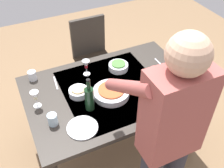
{
  "coord_description": "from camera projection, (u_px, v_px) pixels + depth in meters",
  "views": [
    {
      "loc": [
        0.72,
        1.53,
        2.26
      ],
      "look_at": [
        0.0,
        0.0,
        0.8
      ],
      "focal_mm": 42.66,
      "sensor_mm": 36.0,
      "label": 1
    }
  ],
  "objects": [
    {
      "name": "side_bowl_bread",
      "position": [
        78.0,
        92.0,
        2.19
      ],
      "size": [
        0.16,
        0.16,
        0.07
      ],
      "color": "silver",
      "rests_on": "dining_table"
    },
    {
      "name": "wine_bottle",
      "position": [
        89.0,
        98.0,
        2.02
      ],
      "size": [
        0.07,
        0.07,
        0.3
      ],
      "color": "black",
      "rests_on": "dining_table"
    },
    {
      "name": "person_server",
      "position": [
        167.0,
        136.0,
        1.62
      ],
      "size": [
        0.42,
        0.61,
        1.69
      ],
      "color": "#2D2D38",
      "rests_on": "ground_plane"
    },
    {
      "name": "wine_glass_right",
      "position": [
        86.0,
        65.0,
        2.35
      ],
      "size": [
        0.07,
        0.07,
        0.15
      ],
      "color": "white",
      "rests_on": "dining_table"
    },
    {
      "name": "wine_glass_left",
      "position": [
        35.0,
        96.0,
        2.04
      ],
      "size": [
        0.07,
        0.07,
        0.15
      ],
      "color": "white",
      "rests_on": "dining_table"
    },
    {
      "name": "table_fork",
      "position": [
        56.0,
        83.0,
        2.32
      ],
      "size": [
        0.03,
        0.18,
        0.0
      ],
      "primitive_type": "cube",
      "rotation": [
        0.0,
        0.0,
        -0.1
      ],
      "color": "silver",
      "rests_on": "dining_table"
    },
    {
      "name": "chair_near",
      "position": [
        92.0,
        53.0,
        3.06
      ],
      "size": [
        0.4,
        0.4,
        0.91
      ],
      "color": "black",
      "rests_on": "ground_plane"
    },
    {
      "name": "water_cup_near_left",
      "position": [
        53.0,
        120.0,
        1.94
      ],
      "size": [
        0.07,
        0.07,
        0.09
      ],
      "primitive_type": "cylinder",
      "color": "silver",
      "rests_on": "dining_table"
    },
    {
      "name": "side_bowl_salad",
      "position": [
        118.0,
        66.0,
        2.45
      ],
      "size": [
        0.18,
        0.18,
        0.07
      ],
      "color": "silver",
      "rests_on": "dining_table"
    },
    {
      "name": "ground_plane",
      "position": [
        112.0,
        142.0,
        2.76
      ],
      "size": [
        6.0,
        6.0,
        0.0
      ],
      "primitive_type": "plane",
      "color": "#846647"
    },
    {
      "name": "dinner_plate_near",
      "position": [
        82.0,
        128.0,
        1.94
      ],
      "size": [
        0.23,
        0.23,
        0.01
      ],
      "primitive_type": "cylinder",
      "color": "silver",
      "rests_on": "dining_table"
    },
    {
      "name": "table_knife",
      "position": [
        161.0,
        64.0,
        2.53
      ],
      "size": [
        0.01,
        0.2,
        0.0
      ],
      "primitive_type": "cube",
      "rotation": [
        0.0,
        0.0,
        -0.0
      ],
      "color": "silver",
      "rests_on": "dining_table"
    },
    {
      "name": "dinner_plate_far",
      "position": [
        177.0,
        81.0,
        2.34
      ],
      "size": [
        0.23,
        0.23,
        0.01
      ],
      "primitive_type": "cylinder",
      "color": "silver",
      "rests_on": "dining_table"
    },
    {
      "name": "water_cup_near_right",
      "position": [
        158.0,
        94.0,
        2.15
      ],
      "size": [
        0.07,
        0.07,
        0.1
      ],
      "primitive_type": "cylinder",
      "color": "silver",
      "rests_on": "dining_table"
    },
    {
      "name": "water_cup_far_left",
      "position": [
        32.0,
        76.0,
        2.33
      ],
      "size": [
        0.07,
        0.07,
        0.09
      ],
      "primitive_type": "cylinder",
      "color": "silver",
      "rests_on": "dining_table"
    },
    {
      "name": "serving_bowl_pasta",
      "position": [
        111.0,
        92.0,
        2.19
      ],
      "size": [
        0.3,
        0.3,
        0.07
      ],
      "color": "silver",
      "rests_on": "dining_table"
    },
    {
      "name": "dining_table",
      "position": [
        112.0,
        95.0,
        2.32
      ],
      "size": [
        1.46,
        0.99,
        0.75
      ],
      "color": "#332D28",
      "rests_on": "ground_plane"
    }
  ]
}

